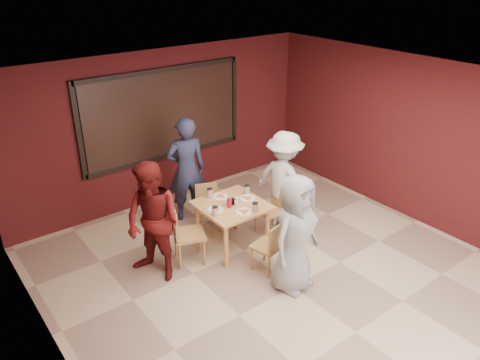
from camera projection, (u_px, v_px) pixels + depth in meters
floor at (293, 287)px, 6.58m from camera, size 7.00×7.00×0.00m
window_blinds at (164, 115)px, 8.33m from camera, size 3.00×0.02×1.50m
dining_table at (232, 210)px, 7.20m from camera, size 0.99×0.99×0.92m
chair_front at (271, 244)px, 6.72m from camera, size 0.47×0.47×0.81m
chair_back at (208, 204)px, 7.85m from camera, size 0.49×0.49×0.78m
chair_left at (184, 231)px, 6.91m from camera, size 0.59×0.59×0.94m
chair_right at (274, 206)px, 7.72m from camera, size 0.42×0.42×0.85m
diner_front at (295, 234)px, 6.24m from camera, size 0.92×0.69×1.70m
diner_back at (186, 170)px, 7.94m from camera, size 0.78×0.63×1.85m
diner_left at (153, 223)px, 6.45m from camera, size 0.93×1.04×1.76m
diner_right at (284, 180)px, 7.75m from camera, size 0.82×1.19×1.69m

